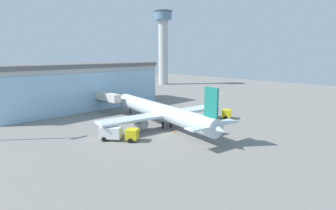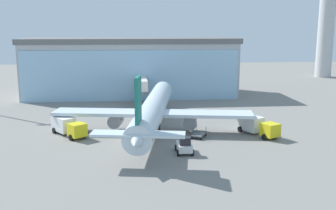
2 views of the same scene
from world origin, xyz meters
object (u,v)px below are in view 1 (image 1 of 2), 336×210
object	(u,v)px
pushback_tug	(212,129)
airplane	(161,112)
safety_cone_nose	(175,131)
safety_cone_wingtip	(209,115)
jet_bridge	(106,98)
control_tower	(163,41)
catering_truck	(118,133)
fuel_truck	(215,112)
baggage_cart	(196,123)

from	to	relation	value
pushback_tug	airplane	bearing A→B (deg)	15.30
safety_cone_nose	safety_cone_wingtip	bearing A→B (deg)	12.62
jet_bridge	airplane	xyz separation A→B (m)	(1.23, -21.76, -0.88)
control_tower	safety_cone_nose	xyz separation A→B (m)	(-60.54, -67.39, -22.66)
catering_truck	pushback_tug	world-z (taller)	catering_truck
control_tower	airplane	size ratio (longest dim) A/B	0.97
airplane	control_tower	bearing A→B (deg)	-34.25
pushback_tug	jet_bridge	bearing A→B (deg)	7.37
safety_cone_nose	pushback_tug	bearing A→B (deg)	-51.51
control_tower	pushback_tug	size ratio (longest dim) A/B	12.00
control_tower	pushback_tug	bearing A→B (deg)	-127.16
fuel_truck	baggage_cart	bearing A→B (deg)	-111.30
control_tower	fuel_truck	size ratio (longest dim) A/B	5.12
pushback_tug	safety_cone_wingtip	xyz separation A→B (m)	(12.02, 9.87, -0.70)
jet_bridge	catering_truck	size ratio (longest dim) A/B	1.62
fuel_truck	baggage_cart	size ratio (longest dim) A/B	2.33
catering_truck	fuel_truck	size ratio (longest dim) A/B	0.95
jet_bridge	baggage_cart	distance (m)	27.92
control_tower	catering_truck	distance (m)	98.24
control_tower	airplane	bearing A→B (deg)	-133.78
fuel_truck	safety_cone_nose	bearing A→B (deg)	-110.37
baggage_cart	pushback_tug	bearing A→B (deg)	3.99
jet_bridge	catering_truck	world-z (taller)	jet_bridge
control_tower	safety_cone_nose	size ratio (longest dim) A/B	70.04
airplane	catering_truck	xyz separation A→B (m)	(-13.05, -1.62, -1.88)
jet_bridge	safety_cone_wingtip	bearing A→B (deg)	-145.80
catering_truck	safety_cone_wingtip	size ratio (longest dim) A/B	13.03
fuel_truck	baggage_cart	distance (m)	9.06
jet_bridge	catering_truck	bearing A→B (deg)	152.49
control_tower	catering_truck	size ratio (longest dim) A/B	5.37
control_tower	airplane	xyz separation A→B (m)	(-59.03, -61.59, -19.59)
control_tower	catering_truck	xyz separation A→B (m)	(-72.08, -63.21, -21.47)
jet_bridge	fuel_truck	world-z (taller)	jet_bridge
catering_truck	pushback_tug	size ratio (longest dim) A/B	2.23
airplane	safety_cone_nose	xyz separation A→B (m)	(-1.51, -5.80, -3.07)
airplane	pushback_tug	bearing A→B (deg)	-154.80
safety_cone_nose	safety_cone_wingtip	distance (m)	17.28
baggage_cart	safety_cone_wingtip	world-z (taller)	baggage_cart
pushback_tug	baggage_cart	bearing A→B (deg)	-24.55
safety_cone_nose	baggage_cart	bearing A→B (deg)	7.06
airplane	fuel_truck	size ratio (longest dim) A/B	5.28
jet_bridge	baggage_cart	world-z (taller)	jet_bridge
baggage_cart	safety_cone_nose	world-z (taller)	baggage_cart
fuel_truck	safety_cone_wingtip	distance (m)	2.32
catering_truck	safety_cone_wingtip	bearing A→B (deg)	52.50
control_tower	safety_cone_wingtip	distance (m)	80.42
catering_truck	safety_cone_nose	world-z (taller)	catering_truck
safety_cone_wingtip	control_tower	bearing A→B (deg)	55.53
safety_cone_wingtip	pushback_tug	bearing A→B (deg)	-140.63
fuel_truck	safety_cone_wingtip	bearing A→B (deg)	157.45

